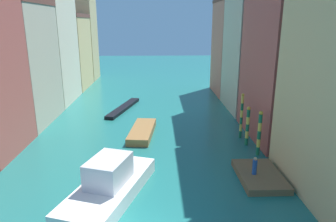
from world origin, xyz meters
The scene contains 16 objects.
ground_plane centered at (0.00, 24.50, 0.00)m, with size 154.00×154.00×0.00m, color #1E6B66.
building_left_2 centered at (-15.03, 22.10, 7.44)m, with size 6.93×10.54×14.85m.
building_left_3 centered at (-15.03, 32.72, 9.13)m, with size 6.93×10.61×18.24m.
building_left_4 centered at (-15.03, 43.46, 6.79)m, with size 6.93×10.40×13.55m.
building_left_5 centered at (-15.03, 52.65, 10.56)m, with size 6.93×7.21×21.09m.
building_right_1 centered at (15.03, 15.99, 10.41)m, with size 6.93×11.34×20.78m.
building_right_2 centered at (15.03, 27.24, 10.18)m, with size 6.93×10.40×20.33m.
building_right_3 centered at (15.03, 37.47, 7.90)m, with size 6.93×9.96×15.78m.
waterfront_dock centered at (9.67, 6.43, 0.26)m, with size 3.31×5.26×0.52m.
person_on_dock centered at (9.16, 6.24, 1.18)m, with size 0.36×0.36×1.43m.
mooring_pole_0 centered at (10.99, 11.05, 2.21)m, with size 0.37×0.37×4.30m.
mooring_pole_1 centered at (10.61, 13.55, 2.08)m, with size 0.38×0.38×4.04m.
mooring_pole_2 centered at (10.50, 15.56, 2.51)m, with size 0.32×0.32×4.92m.
vaporetto_white centered at (-1.88, 4.20, 0.98)m, with size 6.35×10.01×2.97m.
gondola_black centered at (-3.30, 27.39, 0.22)m, with size 3.94×10.38×0.44m.
motorboat_0 centered at (-0.14, 16.88, 0.39)m, with size 3.07×7.46×0.78m.
Camera 1 is at (1.58, -15.59, 12.06)m, focal length 33.09 mm.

